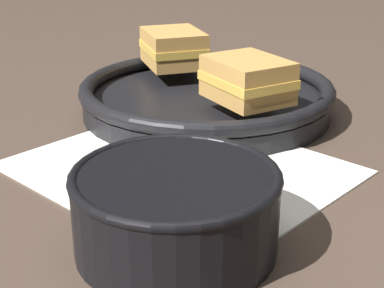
{
  "coord_description": "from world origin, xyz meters",
  "views": [
    {
      "loc": [
        0.44,
        -0.29,
        0.24
      ],
      "look_at": [
        0.02,
        0.01,
        0.03
      ],
      "focal_mm": 55.0,
      "sensor_mm": 36.0,
      "label": 1
    }
  ],
  "objects": [
    {
      "name": "skillet",
      "position": [
        -0.12,
        0.13,
        0.02
      ],
      "size": [
        0.31,
        0.31,
        0.04
      ],
      "color": "black",
      "rests_on": "ground_plane"
    },
    {
      "name": "ground_plane",
      "position": [
        0.0,
        0.0,
        0.0
      ],
      "size": [
        4.0,
        4.0,
        0.0
      ],
      "primitive_type": "plane",
      "color": "#47382D"
    },
    {
      "name": "sandwich_near_left",
      "position": [
        -0.03,
        0.12,
        0.06
      ],
      "size": [
        0.1,
        0.08,
        0.05
      ],
      "rotation": [
        0.0,
        0.0,
        7.77
      ],
      "color": "#C18E47",
      "rests_on": "skillet"
    },
    {
      "name": "spoon",
      "position": [
        0.03,
        0.02,
        0.01
      ],
      "size": [
        0.15,
        0.09,
        0.01
      ],
      "rotation": [
        0.0,
        0.0,
        0.48
      ],
      "color": "silver",
      "rests_on": "napkin"
    },
    {
      "name": "sandwich_near_right",
      "position": [
        -0.21,
        0.14,
        0.06
      ],
      "size": [
        0.11,
        0.1,
        0.05
      ],
      "rotation": [
        0.0,
        0.0,
        10.69
      ],
      "color": "#C18E47",
      "rests_on": "skillet"
    },
    {
      "name": "napkin",
      "position": [
        -0.0,
        0.01,
        0.0
      ],
      "size": [
        0.34,
        0.3,
        0.0
      ],
      "color": "white",
      "rests_on": "ground_plane"
    },
    {
      "name": "soup_bowl",
      "position": [
        0.12,
        -0.08,
        0.04
      ],
      "size": [
        0.16,
        0.16,
        0.06
      ],
      "color": "black",
      "rests_on": "ground_plane"
    }
  ]
}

